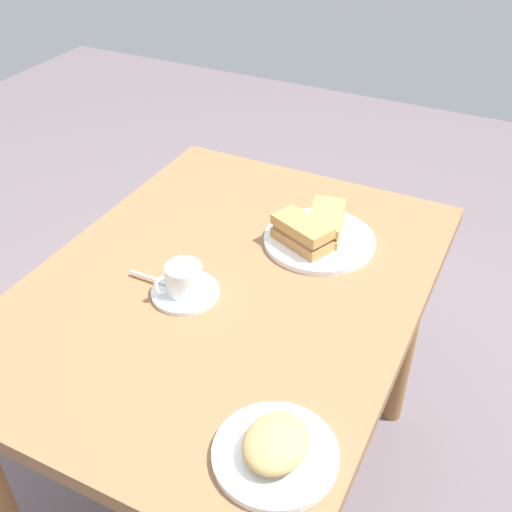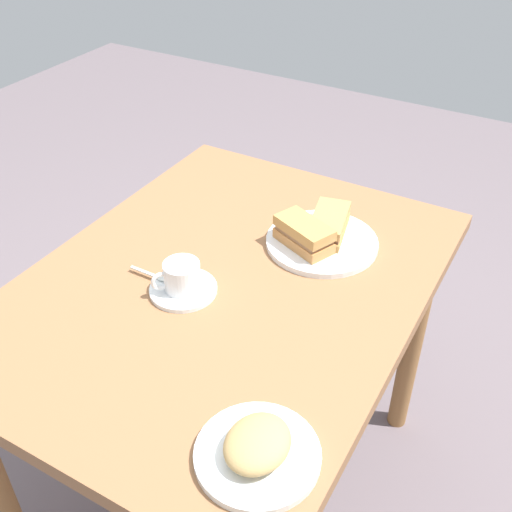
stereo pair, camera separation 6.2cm
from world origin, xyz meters
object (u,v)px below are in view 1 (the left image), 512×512
object	(u,v)px
sandwich_plate	(319,240)
coffee_cup	(183,278)
sandwich_front	(326,222)
dining_table	(228,319)
coffee_saucer	(185,292)
sandwich_back	(302,233)
spoon	(156,279)
side_plate	(275,454)

from	to	relation	value
sandwich_plate	coffee_cup	bearing A→B (deg)	148.48
sandwich_front	dining_table	bearing A→B (deg)	153.61
sandwich_front	coffee_saucer	xyz separation A→B (m)	(-0.33, 0.19, -0.03)
sandwich_plate	sandwich_front	world-z (taller)	sandwich_front
sandwich_back	spoon	xyz separation A→B (m)	(-0.26, 0.23, -0.03)
sandwich_back	spoon	size ratio (longest dim) A/B	1.59
dining_table	side_plate	bearing A→B (deg)	-141.67
coffee_cup	sandwich_plate	bearing A→B (deg)	-31.52
sandwich_back	coffee_cup	xyz separation A→B (m)	(-0.26, 0.16, -0.00)
sandwich_back	coffee_cup	size ratio (longest dim) A/B	1.66
sandwich_front	spoon	world-z (taller)	sandwich_front
coffee_saucer	sandwich_back	bearing A→B (deg)	-30.91
dining_table	side_plate	xyz separation A→B (m)	(-0.36, -0.28, 0.12)
sandwich_back	coffee_cup	distance (m)	0.31
dining_table	coffee_cup	world-z (taller)	coffee_cup
sandwich_front	coffee_cup	bearing A→B (deg)	150.86
coffee_saucer	coffee_cup	size ratio (longest dim) A/B	1.53
sandwich_front	coffee_cup	xyz separation A→B (m)	(-0.33, 0.19, 0.00)
spoon	side_plate	distance (m)	0.50
dining_table	side_plate	distance (m)	0.47
dining_table	coffee_cup	bearing A→B (deg)	142.60
dining_table	sandwich_back	size ratio (longest dim) A/B	6.79
spoon	side_plate	world-z (taller)	spoon
spoon	side_plate	size ratio (longest dim) A/B	0.48
sandwich_back	side_plate	xyz separation A→B (m)	(-0.54, -0.18, -0.04)
dining_table	side_plate	size ratio (longest dim) A/B	5.23
sandwich_front	side_plate	size ratio (longest dim) A/B	0.80
sandwich_front	coffee_cup	world-z (taller)	coffee_cup
coffee_cup	side_plate	distance (m)	0.44
sandwich_plate	dining_table	bearing A→B (deg)	150.67
sandwich_plate	side_plate	xyz separation A→B (m)	(-0.58, -0.16, 0.00)
sandwich_front	side_plate	world-z (taller)	sandwich_front
sandwich_plate	spoon	size ratio (longest dim) A/B	2.67
sandwich_back	coffee_cup	bearing A→B (deg)	149.04
dining_table	coffee_saucer	distance (m)	0.15
coffee_saucer	side_plate	xyz separation A→B (m)	(-0.28, -0.34, 0.00)
dining_table	sandwich_back	world-z (taller)	sandwich_back
sandwich_plate	coffee_saucer	bearing A→B (deg)	148.52
coffee_cup	side_plate	bearing A→B (deg)	-129.44
dining_table	sandwich_front	size ratio (longest dim) A/B	6.50
dining_table	coffee_saucer	world-z (taller)	coffee_saucer
side_plate	sandwich_back	bearing A→B (deg)	18.75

